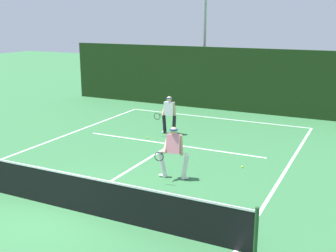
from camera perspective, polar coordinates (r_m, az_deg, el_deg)
The scene contains 12 objects.
ground_plane at distance 11.57m, azimuth -13.71°, elevation -10.87°, with size 80.00×80.00×0.00m, color #33703E.
court_line_baseline_far at distance 21.13m, azimuth 6.40°, elevation 1.11°, with size 9.29×0.10×0.01m, color white.
court_line_sideline_right at distance 9.56m, azimuth 9.27°, elevation -16.36°, with size 0.10×22.91×0.01m, color white.
court_line_service at distance 16.63m, azimuth 0.47°, elevation -2.51°, with size 7.57×0.10×0.01m, color white.
court_line_centre at distance 13.96m, azimuth -5.30°, elevation -5.99°, with size 0.10×6.40×0.01m, color white.
tennis_net at distance 11.36m, azimuth -13.87°, elevation -8.46°, with size 10.19×0.09×1.10m.
player_near at distance 12.94m, azimuth 0.74°, elevation -3.32°, with size 1.05×0.89×1.66m.
player_far at distance 17.93m, azimuth 0.13°, elevation 1.74°, with size 0.78×0.83×1.65m.
tennis_ball at distance 17.49m, azimuth -2.80°, elevation -1.56°, with size 0.07×0.07×0.07m, color #D1E033.
tennis_ball_extra at distance 14.32m, azimuth 10.08°, elevation -5.48°, with size 0.07×0.07×0.07m, color #D1E033.
back_fence_windscreen at distance 22.63m, azimuth 8.21°, elevation 6.27°, with size 19.38×0.12×3.36m, color black.
light_pole at distance 24.79m, azimuth 5.04°, elevation 14.17°, with size 0.55×0.44×7.77m.
Camera 1 is at (6.88, -7.91, 4.89)m, focal length 44.81 mm.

